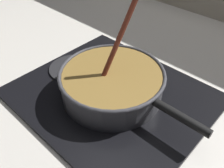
{
  "coord_description": "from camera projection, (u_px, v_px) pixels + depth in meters",
  "views": [
    {
      "loc": [
        0.36,
        -0.34,
        0.52
      ],
      "look_at": [
        -0.01,
        0.05,
        0.05
      ],
      "focal_mm": 39.08,
      "sensor_mm": 36.0,
      "label": 1
    }
  ],
  "objects": [
    {
      "name": "ground",
      "position": [
        102.0,
        112.0,
        0.73
      ],
      "size": [
        2.4,
        1.6,
        0.04
      ],
      "primitive_type": "cube",
      "color": "beige"
    },
    {
      "name": "hob_plate",
      "position": [
        112.0,
        95.0,
        0.75
      ],
      "size": [
        0.56,
        0.48,
        0.01
      ],
      "primitive_type": "cube",
      "color": "black",
      "rests_on": "ground"
    },
    {
      "name": "burner_ring",
      "position": [
        112.0,
        93.0,
        0.74
      ],
      "size": [
        0.18,
        0.18,
        0.01
      ],
      "primitive_type": "torus",
      "color": "#592D0C",
      "rests_on": "hob_plate"
    },
    {
      "name": "spare_burner",
      "position": [
        72.0,
        68.0,
        0.84
      ],
      "size": [
        0.16,
        0.16,
        0.01
      ],
      "primitive_type": "cylinder",
      "color": "#262628",
      "rests_on": "hob_plate"
    },
    {
      "name": "cooking_pan",
      "position": [
        112.0,
        83.0,
        0.71
      ],
      "size": [
        0.46,
        0.31,
        0.3
      ],
      "color": "#38383D",
      "rests_on": "hob_plate"
    }
  ]
}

